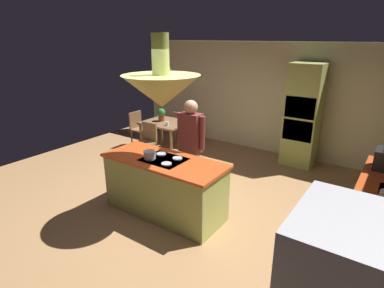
% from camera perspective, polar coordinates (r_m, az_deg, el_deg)
% --- Properties ---
extents(ground, '(8.16, 8.16, 0.00)m').
position_cam_1_polar(ground, '(5.25, -3.46, -11.35)').
color(ground, '#AD7F51').
extents(wall_back, '(6.80, 0.10, 2.55)m').
position_cam_1_polar(wall_back, '(7.65, 12.69, 8.26)').
color(wall_back, beige).
rests_on(wall_back, ground).
extents(kitchen_island, '(1.94, 0.80, 0.93)m').
position_cam_1_polar(kitchen_island, '(4.89, -5.03, -7.69)').
color(kitchen_island, '#A8B259').
rests_on(kitchen_island, ground).
extents(counter_run_right, '(0.73, 2.33, 0.91)m').
position_cam_1_polar(counter_run_right, '(4.67, 31.14, -11.98)').
color(counter_run_right, '#A8B259').
rests_on(counter_run_right, ground).
extents(oven_tower, '(0.66, 0.62, 2.16)m').
position_cam_1_polar(oven_tower, '(6.97, 19.62, 4.92)').
color(oven_tower, '#A8B259').
rests_on(oven_tower, ground).
extents(dining_table, '(1.03, 0.87, 0.76)m').
position_cam_1_polar(dining_table, '(7.35, -4.82, 3.25)').
color(dining_table, olive).
rests_on(dining_table, ground).
extents(person_at_island, '(0.53, 0.23, 1.70)m').
position_cam_1_polar(person_at_island, '(5.16, -0.21, 0.15)').
color(person_at_island, tan).
rests_on(person_at_island, ground).
extents(range_hood, '(1.10, 1.10, 1.00)m').
position_cam_1_polar(range_hood, '(4.43, -5.60, 9.93)').
color(range_hood, '#A8B259').
extents(pendant_light_over_table, '(0.32, 0.32, 0.82)m').
position_cam_1_polar(pendant_light_over_table, '(7.12, -5.10, 12.63)').
color(pendant_light_over_table, beige).
extents(chair_facing_island, '(0.40, 0.40, 0.87)m').
position_cam_1_polar(chair_facing_island, '(6.93, -8.25, 0.80)').
color(chair_facing_island, olive).
rests_on(chair_facing_island, ground).
extents(chair_by_back_wall, '(0.40, 0.40, 0.87)m').
position_cam_1_polar(chair_by_back_wall, '(7.89, -1.75, 3.28)').
color(chair_by_back_wall, olive).
rests_on(chair_by_back_wall, ground).
extents(chair_at_corner, '(0.40, 0.40, 0.87)m').
position_cam_1_polar(chair_at_corner, '(7.97, -9.75, 3.18)').
color(chair_at_corner, olive).
rests_on(chair_at_corner, ground).
extents(potted_plant_on_table, '(0.20, 0.20, 0.30)m').
position_cam_1_polar(potted_plant_on_table, '(7.39, -5.64, 5.50)').
color(potted_plant_on_table, '#99382D').
rests_on(potted_plant_on_table, dining_table).
extents(cup_on_table, '(0.07, 0.07, 0.09)m').
position_cam_1_polar(cup_on_table, '(7.01, -4.56, 3.74)').
color(cup_on_table, white).
rests_on(cup_on_table, dining_table).
extents(canister_flour, '(0.12, 0.12, 0.17)m').
position_cam_1_polar(canister_flour, '(3.92, 31.66, -9.13)').
color(canister_flour, '#E0B78C').
rests_on(canister_flour, counter_run_right).
extents(cooking_pot_on_cooktop, '(0.18, 0.18, 0.12)m').
position_cam_1_polar(cooking_pot_on_cooktop, '(4.69, -7.74, -1.95)').
color(cooking_pot_on_cooktop, '#B2B2B7').
rests_on(cooking_pot_on_cooktop, kitchen_island).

